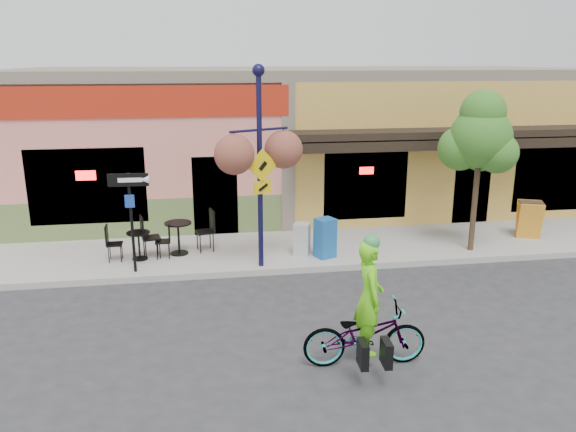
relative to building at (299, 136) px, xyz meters
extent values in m
plane|color=#2D2D30|center=(0.00, -7.50, -2.25)|extent=(90.00, 90.00, 0.00)
cube|color=#9E9B93|center=(0.00, -5.50, -2.17)|extent=(24.00, 3.00, 0.15)
cube|color=#A8A59E|center=(0.00, -6.95, -2.17)|extent=(24.00, 0.12, 0.15)
imported|color=maroon|center=(-0.86, -11.09, -1.73)|extent=(2.03, 0.81, 1.05)
imported|color=#66DE17|center=(-0.81, -11.09, -1.32)|extent=(0.48, 0.70, 1.86)
camera|label=1|loc=(-3.35, -18.97, 2.56)|focal=35.00mm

